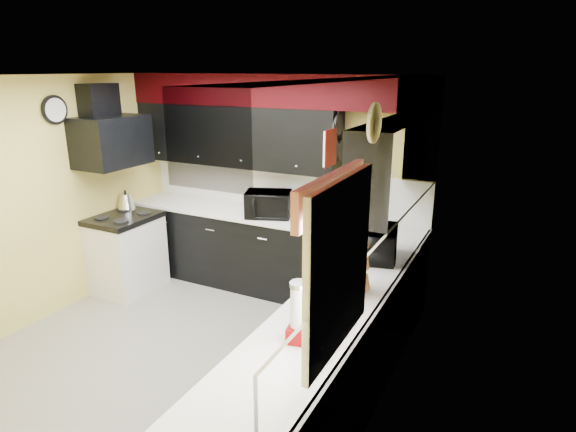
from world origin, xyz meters
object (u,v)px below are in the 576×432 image
object	(u,v)px
microwave	(377,243)
kettle	(126,202)
toaster_oven	(268,204)
knife_block	(358,219)
utensil_crock	(350,220)

from	to	relation	value
microwave	kettle	distance (m)	3.19
toaster_oven	kettle	distance (m)	1.77
toaster_oven	knife_block	bearing A→B (deg)	-18.23
toaster_oven	microwave	bearing A→B (deg)	-44.05
microwave	kettle	bearing A→B (deg)	73.35
utensil_crock	knife_block	bearing A→B (deg)	-4.36
utensil_crock	kettle	world-z (taller)	utensil_crock
toaster_oven	kettle	bearing A→B (deg)	174.98
utensil_crock	knife_block	xyz separation A→B (m)	(0.08, -0.01, 0.02)
microwave	kettle	xyz separation A→B (m)	(-3.18, 0.20, -0.06)
knife_block	microwave	bearing A→B (deg)	-74.89
toaster_oven	kettle	size ratio (longest dim) A/B	2.37
utensil_crock	microwave	bearing A→B (deg)	-54.25
toaster_oven	utensil_crock	distance (m)	0.97
microwave	utensil_crock	distance (m)	0.86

